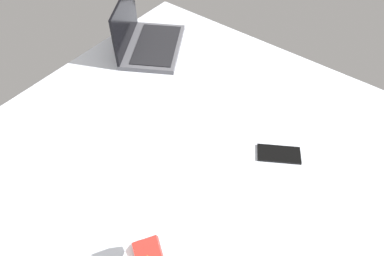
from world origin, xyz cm
name	(u,v)px	position (x,y,z in cm)	size (l,w,h in cm)	color
bed_mattress	(153,212)	(0.00, 0.00, 9.00)	(180.00, 140.00, 18.00)	#B7BCC6
laptop	(146,39)	(54.87, 50.93, 22.41)	(40.09, 36.47, 23.00)	#4C4C51
cell_phone	(279,154)	(37.58, -22.84, 18.40)	(6.80, 14.00, 0.80)	black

